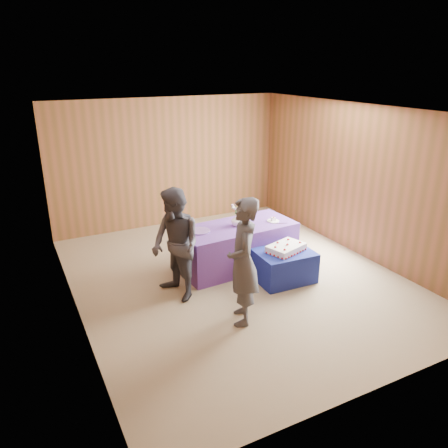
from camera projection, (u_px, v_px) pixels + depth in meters
ground at (236, 278)px, 7.22m from camera, size 6.00×6.00×0.00m
room_shell at (237, 171)px, 6.59m from camera, size 5.04×6.04×2.72m
cake_table at (284, 266)px, 7.08m from camera, size 0.93×0.74×0.50m
serving_table at (237, 246)px, 7.52m from camera, size 2.05×1.02×0.75m
sheet_cake at (286, 248)px, 6.99m from camera, size 0.71×0.59×0.14m
vase at (237, 220)px, 7.36m from camera, size 0.21×0.21×0.20m
flower_spray at (237, 207)px, 7.28m from camera, size 0.20×0.19×0.15m
platter at (199, 231)px, 7.13m from camera, size 0.36×0.36×0.02m
plate at (273, 221)px, 7.59m from camera, size 0.23×0.23×0.01m
cake_slice at (273, 219)px, 7.58m from camera, size 0.07×0.06×0.08m
knife at (280, 223)px, 7.49m from camera, size 0.25×0.11×0.00m
guest_left at (243, 262)px, 5.74m from camera, size 0.65×0.76×1.76m
guest_right at (176, 245)px, 6.35m from camera, size 0.80×0.94×1.69m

